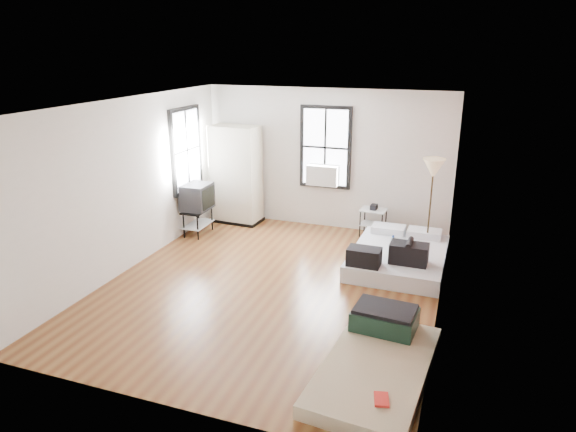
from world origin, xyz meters
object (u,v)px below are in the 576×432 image
at_px(mattress_main, 398,256).
at_px(floor_lamp, 433,173).
at_px(side_table, 373,215).
at_px(tv_stand, 197,199).
at_px(wardrobe, 236,175).
at_px(mattress_bare, 378,356).

distance_m(mattress_main, floor_lamp, 1.55).
relative_size(side_table, tv_stand, 0.63).
bearing_deg(tv_stand, floor_lamp, 5.11).
bearing_deg(wardrobe, floor_lamp, -4.21).
bearing_deg(mattress_main, wardrobe, 161.97).
relative_size(wardrobe, floor_lamp, 1.17).
distance_m(mattress_bare, tv_stand, 5.30).
height_order(mattress_bare, tv_stand, tv_stand).
xyz_separation_m(mattress_main, wardrobe, (-3.57, 1.22, 0.83)).
relative_size(mattress_main, side_table, 3.23).
distance_m(wardrobe, floor_lamp, 4.04).
relative_size(wardrobe, side_table, 3.15).
height_order(side_table, tv_stand, tv_stand).
xyz_separation_m(mattress_bare, side_table, (-0.87, 4.29, 0.29)).
bearing_deg(mattress_main, mattress_bare, -85.51).
relative_size(mattress_bare, tv_stand, 2.16).
relative_size(side_table, floor_lamp, 0.37).
bearing_deg(wardrobe, mattress_main, -15.69).
xyz_separation_m(mattress_bare, floor_lamp, (0.21, 3.71, 1.36)).
height_order(wardrobe, tv_stand, wardrobe).
bearing_deg(tv_stand, side_table, 16.70).
height_order(floor_lamp, tv_stand, floor_lamp).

